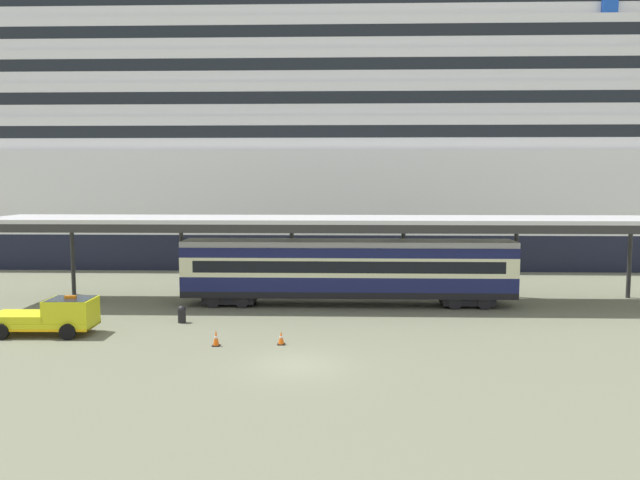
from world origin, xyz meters
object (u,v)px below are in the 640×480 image
object	(u,v)px
cruise_ship	(313,127)
service_truck	(53,316)
train_carriage	(348,269)
dockside_crane	(609,70)
traffic_cone_near	(216,338)
traffic_cone_mid	(281,338)
quay_bollard	(182,313)

from	to	relation	value
cruise_ship	service_truck	size ratio (longest dim) A/B	33.16
train_carriage	dockside_crane	world-z (taller)	dockside_crane
traffic_cone_near	traffic_cone_mid	size ratio (longest dim) A/B	1.16
service_truck	traffic_cone_near	size ratio (longest dim) A/B	6.92
service_truck	dockside_crane	world-z (taller)	dockside_crane
cruise_ship	traffic_cone_near	bearing A→B (deg)	-94.22
traffic_cone_near	quay_bollard	bearing A→B (deg)	120.75
traffic_cone_mid	quay_bollard	bearing A→B (deg)	143.17
traffic_cone_near	quay_bollard	size ratio (longest dim) A/B	0.79
traffic_cone_near	traffic_cone_mid	bearing A→B (deg)	6.47
cruise_ship	dockside_crane	xyz separation A→B (m)	(26.59, -11.83, 3.91)
service_truck	traffic_cone_mid	world-z (taller)	service_truck
cruise_ship	traffic_cone_mid	size ratio (longest dim) A/B	265.96
cruise_ship	traffic_cone_near	size ratio (longest dim) A/B	229.42
cruise_ship	service_truck	bearing A→B (deg)	-107.02
dockside_crane	quay_bollard	bearing A→B (deg)	-144.11
train_carriage	traffic_cone_mid	xyz separation A→B (m)	(-3.31, -9.60, -1.98)
train_carriage	dockside_crane	distance (m)	33.19
dockside_crane	traffic_cone_mid	bearing A→B (deg)	-133.51
service_truck	cruise_ship	bearing A→B (deg)	72.98
traffic_cone_near	dockside_crane	bearing A→B (deg)	43.69
traffic_cone_near	dockside_crane	distance (m)	44.30
cruise_ship	traffic_cone_mid	distance (m)	41.86
train_carriage	service_truck	bearing A→B (deg)	-151.97
cruise_ship	quay_bollard	bearing A→B (deg)	-99.34
train_carriage	traffic_cone_near	xyz separation A→B (m)	(-6.39, -9.95, -1.93)
cruise_ship	train_carriage	world-z (taller)	cruise_ship
cruise_ship	quay_bollard	world-z (taller)	cruise_ship
train_carriage	quay_bollard	size ratio (longest dim) A/B	21.48
traffic_cone_near	quay_bollard	distance (m)	5.57
dockside_crane	train_carriage	bearing A→B (deg)	-141.71
train_carriage	dockside_crane	xyz separation A→B (m)	(23.16, 18.28, 15.19)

